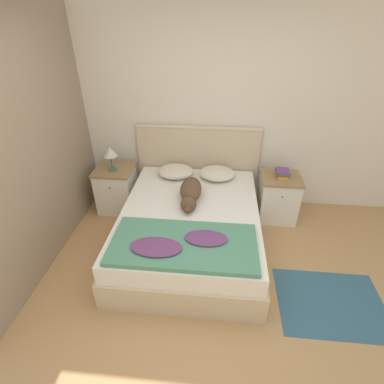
{
  "coord_description": "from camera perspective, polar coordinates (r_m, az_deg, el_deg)",
  "views": [
    {
      "loc": [
        0.15,
        -1.68,
        2.47
      ],
      "look_at": [
        -0.14,
        1.24,
        0.63
      ],
      "focal_mm": 28.0,
      "sensor_mm": 36.0,
      "label": 1
    }
  ],
  "objects": [
    {
      "name": "ground_plane",
      "position": [
        2.99,
        0.4,
        -23.51
      ],
      "size": [
        16.0,
        16.0,
        0.0
      ],
      "primitive_type": "plane",
      "color": "tan"
    },
    {
      "name": "wall_back",
      "position": [
        4.0,
        3.37,
        14.69
      ],
      "size": [
        9.0,
        0.06,
        2.55
      ],
      "color": "beige",
      "rests_on": "ground_plane"
    },
    {
      "name": "wall_side_left",
      "position": [
        3.5,
        -26.7,
        8.7
      ],
      "size": [
        0.06,
        3.1,
        2.55
      ],
      "color": "gray",
      "rests_on": "ground_plane"
    },
    {
      "name": "bed",
      "position": [
        3.52,
        -0.32,
        -6.82
      ],
      "size": [
        1.58,
        2.0,
        0.53
      ],
      "color": "#C6B28E",
      "rests_on": "ground_plane"
    },
    {
      "name": "headboard",
      "position": [
        4.2,
        1.1,
        5.46
      ],
      "size": [
        1.66,
        0.06,
        1.13
      ],
      "color": "#C6B28E",
      "rests_on": "ground_plane"
    },
    {
      "name": "nightstand_left",
      "position": [
        4.26,
        -14.16,
        0.6
      ],
      "size": [
        0.5,
        0.47,
        0.62
      ],
      "color": "silver",
      "rests_on": "ground_plane"
    },
    {
      "name": "nightstand_right",
      "position": [
        4.11,
        16.06,
        -0.96
      ],
      "size": [
        0.5,
        0.47,
        0.62
      ],
      "color": "silver",
      "rests_on": "ground_plane"
    },
    {
      "name": "pillow_left",
      "position": [
        3.98,
        -3.16,
        3.97
      ],
      "size": [
        0.47,
        0.4,
        0.13
      ],
      "color": "beige",
      "rests_on": "bed"
    },
    {
      "name": "pillow_right",
      "position": [
        3.94,
        4.76,
        3.6
      ],
      "size": [
        0.47,
        0.4,
        0.13
      ],
      "color": "beige",
      "rests_on": "bed"
    },
    {
      "name": "quilt",
      "position": [
        2.86,
        -1.84,
        -9.89
      ],
      "size": [
        1.38,
        0.68,
        0.08
      ],
      "color": "#4C8466",
      "rests_on": "bed"
    },
    {
      "name": "dog",
      "position": [
        3.46,
        -0.29,
        -0.03
      ],
      "size": [
        0.25,
        0.71,
        0.22
      ],
      "color": "brown",
      "rests_on": "bed"
    },
    {
      "name": "book_stack",
      "position": [
        3.96,
        16.83,
        3.51
      ],
      "size": [
        0.17,
        0.2,
        0.09
      ],
      "color": "gold",
      "rests_on": "nightstand_right"
    },
    {
      "name": "table_lamp",
      "position": [
        3.98,
        -15.32,
        7.19
      ],
      "size": [
        0.18,
        0.18,
        0.32
      ],
      "color": "#336B4C",
      "rests_on": "nightstand_left"
    },
    {
      "name": "rug",
      "position": [
        3.39,
        24.89,
        -18.61
      ],
      "size": [
        1.02,
        0.8,
        0.0
      ],
      "color": "#335B70",
      "rests_on": "ground_plane"
    }
  ]
}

